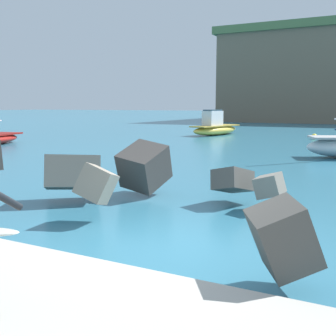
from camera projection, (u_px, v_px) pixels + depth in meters
ground_plane at (167, 243)px, 8.06m from camera, size 400.00×400.00×0.00m
boat_near_right at (215, 127)px, 37.37m from camera, size 3.08×6.59×2.31m
mooring_buoy_inner at (314, 136)px, 32.87m from camera, size 0.44×0.44×0.44m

